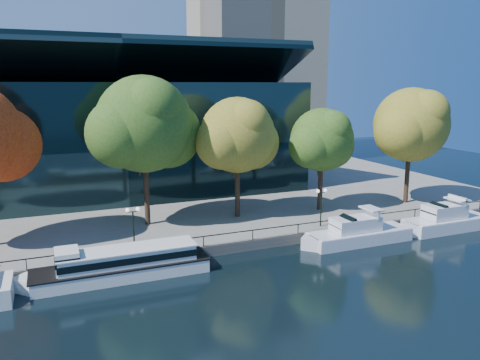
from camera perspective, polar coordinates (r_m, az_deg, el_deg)
name	(u,v)px	position (r m, az deg, el deg)	size (l,w,h in m)	color
ground	(215,269)	(41.45, -3.04, -10.77)	(160.00, 160.00, 0.00)	black
promenade	(138,183)	(75.23, -12.28, -0.36)	(90.00, 67.08, 1.00)	slate
railing	(203,237)	(43.66, -4.49, -6.90)	(88.20, 0.08, 0.99)	black
convention_building	(114,136)	(68.92, -15.16, 5.16)	(50.00, 24.57, 21.43)	black
tour_boat	(118,263)	(40.44, -14.69, -9.81)	(15.67, 3.49, 2.97)	white
cruiser_near	(356,233)	(48.75, 13.92, -6.27)	(12.10, 3.12, 3.51)	silver
cruiser_far	(444,220)	(55.95, 23.60, -4.50)	(11.39, 3.16, 3.72)	silver
tree_2	(146,126)	(49.49, -11.38, 6.45)	(12.52, 10.27, 15.73)	black
tree_3	(239,137)	(51.70, -0.11, 5.29)	(10.44, 8.56, 13.44)	black
tree_4	(323,141)	(55.62, 10.10, 4.69)	(9.24, 7.58, 12.10)	black
tree_5	(412,126)	(61.88, 20.27, 6.14)	(11.41, 9.35, 14.40)	black
lamp_1	(133,219)	(42.87, -12.90, -4.66)	(1.26, 0.36, 4.03)	black
lamp_2	(321,199)	(49.71, 9.89, -2.28)	(1.26, 0.36, 4.03)	black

